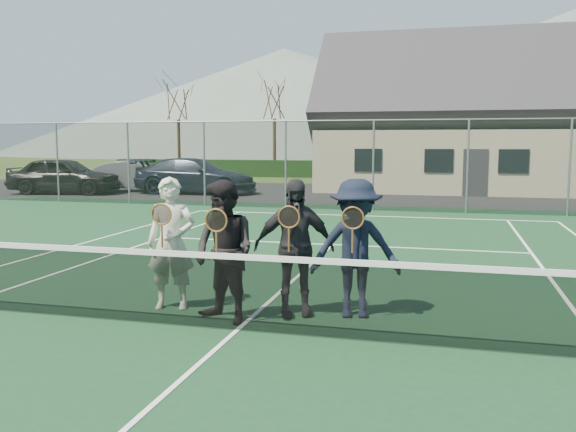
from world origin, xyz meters
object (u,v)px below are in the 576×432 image
Objects in this scene: tennis_net at (237,289)px; player_b at (225,252)px; car_c at (196,176)px; car_b at (132,176)px; player_a at (171,243)px; player_c at (294,247)px; clubhouse at (485,106)px; car_a at (64,175)px; player_d at (356,248)px.

tennis_net is 6.49× the size of player_b.
car_b is at bearing 80.85° from car_c.
tennis_net is 6.49× the size of player_a.
car_b is at bearing 124.46° from player_c.
clubhouse is at bearing 80.54° from tennis_net.
car_b is 2.37× the size of player_a.
car_b is (2.20, 2.05, -0.12)m from car_a.
tennis_net is 24.57m from clubhouse.
car_b is 16.97m from clubhouse.
clubhouse reaches higher than car_b.
player_c is (8.93, -17.48, 0.13)m from car_c.
clubhouse is 8.67× the size of player_c.
car_c is 20.20m from tennis_net.
player_a reaches higher than car_c.
player_d is (-2.72, -23.02, -3.07)m from clubhouse.
player_b is at bearing -100.23° from clubhouse.
player_a is (-1.20, 0.74, 0.38)m from tennis_net.
car_a is 0.88× the size of car_c.
player_a reaches higher than car_a.
car_b is 3.41m from car_c.
player_a and player_c have the same top height.
player_b is at bearing -157.44° from player_d.
car_a is at bearing 114.55° from car_b.
player_c is (12.31, -17.94, 0.22)m from car_b.
player_c is at bearing -163.90° from car_b.
player_d is at bearing -144.12° from car_a.
car_b is 2.37× the size of player_c.
car_c is 3.02× the size of player_c.
player_d is (1.28, 0.98, 0.38)m from tennis_net.
clubhouse reaches higher than car_a.
clubhouse is 23.59m from player_c.
car_b is 0.78× the size of car_c.
player_a is 2.49m from player_d.
player_c is (14.51, -15.89, 0.10)m from car_a.
player_b is (-4.27, -23.67, -3.07)m from clubhouse.
player_d is at bearing 7.91° from player_c.
clubhouse is at bearing 81.38° from player_c.
car_c is 3.02× the size of player_a.
player_a and player_d have the same top height.
player_c reaches higher than car_b.
car_b is at bearing -55.33° from car_a.
player_b is 1.00× the size of player_c.
car_a is 20.52m from player_a.
player_b is at bearing -144.97° from player_c.
clubhouse is at bearing -67.03° from car_c.
car_c is at bearing 114.37° from player_b.
clubhouse is at bearing 77.41° from player_a.
player_b is at bearing -148.31° from car_a.
player_b is 1.68m from player_d.
player_c is at bearing -98.62° from clubhouse.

